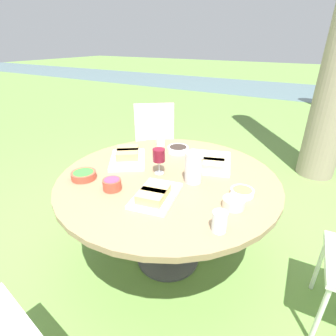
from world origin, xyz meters
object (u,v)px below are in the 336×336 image
at_px(dining_table, 168,187).
at_px(wine_glass, 159,156).
at_px(chair_far_back, 155,139).
at_px(water_pitcher, 194,167).

height_order(dining_table, wine_glass, wine_glass).
xyz_separation_m(chair_far_back, water_pitcher, (0.93, -0.97, 0.29)).
relative_size(chair_far_back, water_pitcher, 4.45).
distance_m(chair_far_back, wine_glass, 1.24).
xyz_separation_m(dining_table, chair_far_back, (-0.76, 0.99, -0.10)).
relative_size(chair_far_back, wine_glass, 5.13).
distance_m(water_pitcher, wine_glass, 0.25).
bearing_deg(water_pitcher, chair_far_back, 133.57).
xyz_separation_m(dining_table, wine_glass, (-0.07, 0.01, 0.21)).
relative_size(dining_table, chair_far_back, 1.61).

